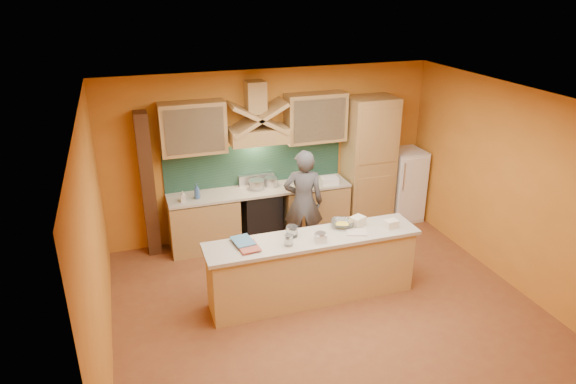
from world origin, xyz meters
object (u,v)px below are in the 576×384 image
object	(u,v)px
person	(303,202)
kitchen_scale	(320,238)
stove	(261,215)
fridge	(404,185)
mixing_bowl	(342,224)

from	to	relation	value
person	kitchen_scale	xyz separation A→B (m)	(-0.30, -1.45, 0.14)
stove	kitchen_scale	world-z (taller)	kitchen_scale
stove	fridge	world-z (taller)	fridge
stove	kitchen_scale	distance (m)	2.13
kitchen_scale	mixing_bowl	distance (m)	0.55
kitchen_scale	fridge	bearing A→B (deg)	43.79
kitchen_scale	stove	bearing A→B (deg)	100.84
kitchen_scale	mixing_bowl	bearing A→B (deg)	39.16
mixing_bowl	person	bearing A→B (deg)	97.81
stove	mixing_bowl	size ratio (longest dim) A/B	2.90
mixing_bowl	fridge	bearing A→B (deg)	40.73
kitchen_scale	person	bearing A→B (deg)	82.52
stove	mixing_bowl	distance (m)	1.94
fridge	kitchen_scale	xyz separation A→B (m)	(-2.46, -2.04, 0.35)
fridge	mixing_bowl	xyz separation A→B (m)	(-2.01, -1.73, 0.33)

